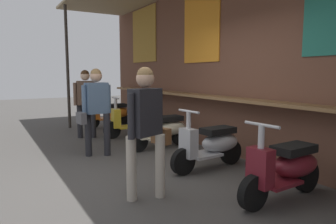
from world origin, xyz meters
TOP-DOWN VIEW (x-y plane):
  - ground_plane at (0.00, 0.00)m, footprint 32.72×32.72m
  - market_stall_facade at (-0.00, 1.89)m, footprint 11.68×2.26m
  - scooter_orange at (-4.46, 1.08)m, footprint 0.46×1.40m
  - scooter_yellow at (-2.89, 1.08)m, footprint 0.48×1.40m
  - scooter_cream at (-1.52, 1.08)m, footprint 0.46×1.40m
  - scooter_silver at (0.04, 1.08)m, footprint 0.48×1.40m
  - scooter_maroon at (1.45, 1.08)m, footprint 0.47×1.40m
  - shopper_with_handbag at (-1.62, -0.27)m, footprint 0.31×0.64m
  - shopper_browsing at (-3.34, 0.04)m, footprint 0.29×0.65m
  - shopper_passing at (0.58, -0.35)m, footprint 0.43×0.63m

SIDE VIEW (x-z plane):
  - ground_plane at x=0.00m, z-range 0.00..0.00m
  - scooter_orange at x=-4.46m, z-range -0.10..0.87m
  - scooter_yellow at x=-2.89m, z-range -0.10..0.87m
  - scooter_cream at x=-1.52m, z-range -0.10..0.87m
  - scooter_silver at x=0.04m, z-range -0.10..0.87m
  - scooter_maroon at x=1.45m, z-range -0.10..0.87m
  - shopper_passing at x=0.58m, z-range 0.16..1.74m
  - shopper_browsing at x=-3.34m, z-range 0.16..1.75m
  - shopper_with_handbag at x=-1.62m, z-range 0.16..1.76m
  - market_stall_facade at x=0.00m, z-range 0.17..3.74m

